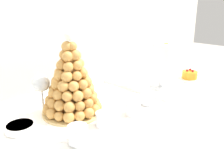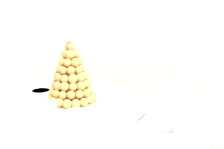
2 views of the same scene
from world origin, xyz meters
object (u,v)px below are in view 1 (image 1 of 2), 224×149
macaron_goblet (162,60)px  wine_glass (41,85)px  dessert_cup_mid_left (78,135)px  dessert_cup_mid_right (132,109)px  croquembouche (71,83)px  fruit_tart_plate (189,77)px  dessert_cup_centre (103,120)px  dessert_cup_right (148,99)px  creme_brulee_ramekin (20,127)px  serving_tray (82,115)px

macaron_goblet → wine_glass: bearing=163.9°
dessert_cup_mid_left → dessert_cup_mid_right: dessert_cup_mid_left is taller
croquembouche → dessert_cup_mid_left: 0.23m
dessert_cup_mid_right → macaron_goblet: 0.39m
dessert_cup_mid_left → fruit_tart_plate: dessert_cup_mid_left is taller
dessert_cup_centre → wine_glass: wine_glass is taller
croquembouche → fruit_tart_plate: (0.73, -0.13, -0.12)m
croquembouche → dessert_cup_mid_left: size_ratio=5.06×
dessert_cup_mid_left → dessert_cup_right: bearing=1.8°
creme_brulee_ramekin → fruit_tart_plate: fruit_tart_plate is taller
creme_brulee_ramekin → wine_glass: size_ratio=0.62×
dessert_cup_mid_right → fruit_tart_plate: same height
macaron_goblet → fruit_tart_plate: 0.26m
macaron_goblet → fruit_tart_plate: macaron_goblet is taller
dessert_cup_mid_right → wine_glass: 0.36m
dessert_cup_centre → creme_brulee_ramekin: bearing=139.7°
croquembouche → dessert_cup_centre: croquembouche is taller
serving_tray → macaron_goblet: size_ratio=2.76×
serving_tray → creme_brulee_ramekin: bearing=165.1°
fruit_tart_plate → wine_glass: 0.84m
croquembouche → wine_glass: bearing=132.5°
dessert_cup_right → macaron_goblet: size_ratio=0.22×
croquembouche → macaron_goblet: 0.51m
serving_tray → fruit_tart_plate: size_ratio=3.62×
croquembouche → dessert_cup_centre: (0.01, -0.16, -0.10)m
croquembouche → wine_glass: (-0.08, 0.09, -0.01)m
dessert_cup_right → creme_brulee_ramekin: (-0.48, 0.19, -0.01)m
croquembouche → dessert_cup_centre: bearing=-86.9°
macaron_goblet → dessert_cup_mid_left: bearing=-171.1°
dessert_cup_mid_left → macaron_goblet: 0.64m
wine_glass → macaron_goblet: bearing=-16.1°
dessert_cup_centre → wine_glass: bearing=109.4°
serving_tray → fruit_tart_plate: bearing=-7.4°
macaron_goblet → croquembouche: bearing=170.8°
dessert_cup_right → creme_brulee_ramekin: dessert_cup_right is taller
dessert_cup_mid_left → dessert_cup_centre: dessert_cup_mid_left is taller
dessert_cup_centre → dessert_cup_right: bearing=-0.9°
serving_tray → dessert_cup_mid_left: bearing=-133.2°
dessert_cup_mid_left → wine_glass: 0.28m
macaron_goblet → dessert_cup_mid_right: bearing=-164.3°
serving_tray → wine_glass: wine_glass is taller
creme_brulee_ramekin → wine_glass: wine_glass is taller
serving_tray → croquembouche: size_ratio=2.12×
dessert_cup_right → serving_tray: bearing=153.4°
dessert_cup_right → macaron_goblet: (0.23, 0.08, 0.11)m
dessert_cup_mid_right → fruit_tart_plate: size_ratio=0.33×
dessert_cup_centre → creme_brulee_ramekin: 0.28m
dessert_cup_mid_right → serving_tray: bearing=132.6°
croquembouche → dessert_cup_mid_right: bearing=-51.2°
serving_tray → croquembouche: croquembouche is taller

